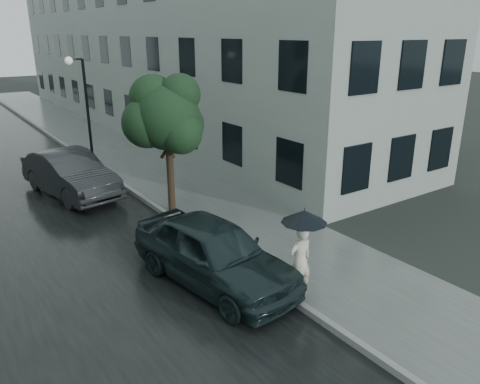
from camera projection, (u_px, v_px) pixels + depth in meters
ground at (308, 262)px, 11.99m from camera, size 120.00×120.00×0.00m
sidewalk at (133, 160)px, 21.42m from camera, size 3.50×60.00×0.01m
kerb_near at (93, 165)px, 20.41m from camera, size 0.15×60.00×0.15m
asphalt_road at (6, 180)px, 18.54m from camera, size 6.85×60.00×0.00m
building_near at (159, 50)px, 28.59m from camera, size 7.02×36.00×9.00m
pedestrian at (300, 261)px, 10.29m from camera, size 0.61×0.41×1.63m
umbrella at (304, 217)px, 9.95m from camera, size 1.27×1.27×1.12m
street_tree at (166, 116)px, 14.50m from camera, size 2.68×2.43×4.41m
lamp_post at (83, 104)px, 19.82m from camera, size 0.85×0.32×4.62m
car_near at (214, 252)px, 10.76m from camera, size 2.48×4.78×1.55m
car_far at (70, 174)px, 16.67m from camera, size 2.45×4.95×1.56m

